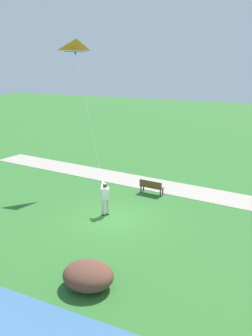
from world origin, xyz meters
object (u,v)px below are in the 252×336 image
object	(u,v)px
person_kite_flyer	(105,196)
park_bench_near_walkway	(151,186)
flying_kite	(77,48)
lakeside_shrub	(88,275)

from	to	relation	value
person_kite_flyer	park_bench_near_walkway	world-z (taller)	person_kite_flyer
person_kite_flyer	park_bench_near_walkway	xyz separation A→B (m)	(-4.00, 0.97, -0.54)
person_kite_flyer	flying_kite	bearing A→B (deg)	-133.66
flying_kite	park_bench_near_walkway	size ratio (longest dim) A/B	4.80
flying_kite	lakeside_shrub	bearing A→B (deg)	34.45
person_kite_flyer	lakeside_shrub	bearing A→B (deg)	24.29
park_bench_near_walkway	lakeside_shrub	distance (m)	10.06
park_bench_near_walkway	lakeside_shrub	size ratio (longest dim) A/B	0.81
flying_kite	lakeside_shrub	size ratio (longest dim) A/B	3.88
person_kite_flyer	flying_kite	xyz separation A→B (m)	(-3.83, -4.02, 7.58)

